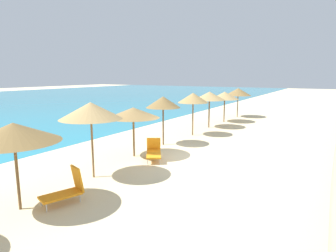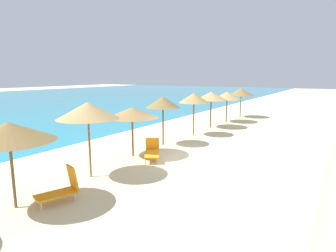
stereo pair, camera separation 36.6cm
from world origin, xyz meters
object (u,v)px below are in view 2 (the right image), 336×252
(beach_umbrella_5, at_px, (163,102))
(beach_umbrella_9, at_px, (241,92))
(beach_umbrella_2, at_px, (9,132))
(beach_umbrella_6, at_px, (194,98))
(lounge_chair_0, at_px, (152,151))
(lounge_chair_1, at_px, (62,188))
(beach_umbrella_3, at_px, (88,111))
(beach_umbrella_8, at_px, (227,96))
(beach_umbrella_4, at_px, (132,113))
(beach_umbrella_7, at_px, (211,96))

(beach_umbrella_5, height_order, beach_umbrella_9, beach_umbrella_5)
(beach_umbrella_2, distance_m, beach_umbrella_6, 12.31)
(lounge_chair_0, relative_size, lounge_chair_1, 1.20)
(beach_umbrella_3, xyz_separation_m, lounge_chair_0, (3.22, -0.70, -2.22))
(beach_umbrella_8, bearing_deg, beach_umbrella_9, -2.01)
(beach_umbrella_6, xyz_separation_m, lounge_chair_1, (-11.28, -1.04, -2.03))
(beach_umbrella_3, relative_size, lounge_chair_0, 1.77)
(beach_umbrella_8, height_order, beach_umbrella_9, beach_umbrella_9)
(beach_umbrella_4, xyz_separation_m, beach_umbrella_5, (2.74, -0.01, 0.29))
(beach_umbrella_7, distance_m, lounge_chair_1, 14.69)
(beach_umbrella_8, bearing_deg, beach_umbrella_7, 178.22)
(beach_umbrella_6, bearing_deg, beach_umbrella_7, 3.19)
(beach_umbrella_8, xyz_separation_m, lounge_chair_1, (-17.62, -1.12, -1.79))
(beach_umbrella_2, height_order, beach_umbrella_4, beach_umbrella_2)
(beach_umbrella_4, height_order, beach_umbrella_8, beach_umbrella_8)
(beach_umbrella_2, height_order, beach_umbrella_3, beach_umbrella_3)
(beach_umbrella_3, xyz_separation_m, beach_umbrella_7, (12.42, 0.29, -0.23))
(beach_umbrella_7, bearing_deg, lounge_chair_1, -175.20)
(beach_umbrella_9, bearing_deg, beach_umbrella_5, 178.52)
(beach_umbrella_3, relative_size, beach_umbrella_6, 1.05)
(beach_umbrella_6, bearing_deg, beach_umbrella_8, 0.75)
(beach_umbrella_4, height_order, beach_umbrella_9, beach_umbrella_9)
(beach_umbrella_7, xyz_separation_m, lounge_chair_1, (-14.51, -1.22, -1.95))
(beach_umbrella_6, relative_size, lounge_chair_1, 2.02)
(beach_umbrella_5, relative_size, lounge_chair_0, 1.66)
(beach_umbrella_4, xyz_separation_m, beach_umbrella_9, (15.70, -0.35, 0.22))
(lounge_chair_0, bearing_deg, beach_umbrella_4, -31.49)
(beach_umbrella_9, bearing_deg, beach_umbrella_8, 177.99)
(beach_umbrella_9, bearing_deg, lounge_chair_1, -177.26)
(beach_umbrella_3, bearing_deg, beach_umbrella_2, -178.43)
(beach_umbrella_6, height_order, beach_umbrella_8, beach_umbrella_6)
(beach_umbrella_3, bearing_deg, lounge_chair_0, -12.25)
(beach_umbrella_7, distance_m, beach_umbrella_8, 3.12)
(beach_umbrella_6, xyz_separation_m, beach_umbrella_7, (3.23, 0.18, -0.08))
(beach_umbrella_5, distance_m, lounge_chair_0, 3.57)
(beach_umbrella_6, distance_m, beach_umbrella_7, 3.23)
(lounge_chair_0, height_order, lounge_chair_1, lounge_chair_1)
(beach_umbrella_7, bearing_deg, lounge_chair_0, -173.84)
(beach_umbrella_9, bearing_deg, beach_umbrella_4, 178.72)
(beach_umbrella_7, relative_size, beach_umbrella_9, 0.99)
(beach_umbrella_2, height_order, lounge_chair_1, beach_umbrella_2)
(beach_umbrella_3, height_order, beach_umbrella_6, beach_umbrella_3)
(beach_umbrella_4, distance_m, beach_umbrella_6, 6.01)
(beach_umbrella_4, xyz_separation_m, beach_umbrella_7, (9.22, -0.13, 0.24))
(beach_umbrella_2, bearing_deg, beach_umbrella_3, 1.57)
(lounge_chair_1, bearing_deg, beach_umbrella_9, -68.02)
(beach_umbrella_4, bearing_deg, beach_umbrella_6, -3.00)
(beach_umbrella_2, relative_size, beach_umbrella_9, 0.96)
(beach_umbrella_3, xyz_separation_m, beach_umbrella_4, (3.19, 0.43, -0.46))
(beach_umbrella_3, height_order, lounge_chair_0, beach_umbrella_3)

